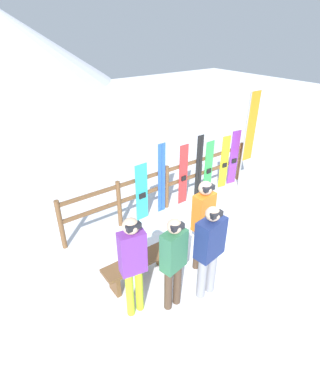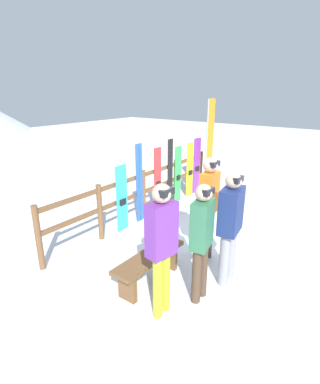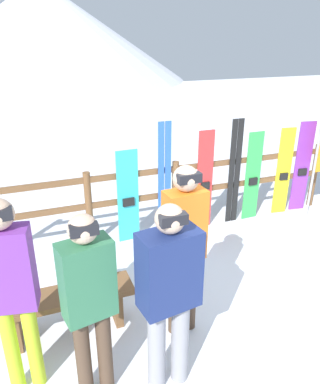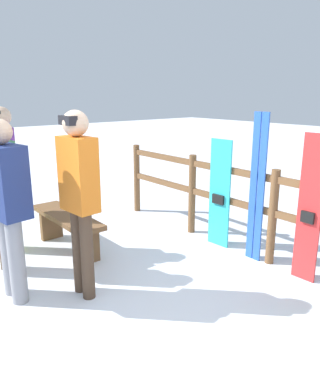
% 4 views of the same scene
% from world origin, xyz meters
% --- Properties ---
extents(ground_plane, '(40.00, 40.00, 0.00)m').
position_xyz_m(ground_plane, '(0.00, 0.00, 0.00)').
color(ground_plane, white).
extents(mountain_backdrop, '(18.00, 18.00, 6.00)m').
position_xyz_m(mountain_backdrop, '(0.00, 23.79, 3.00)').
color(mountain_backdrop, silver).
rests_on(mountain_backdrop, ground).
extents(fence, '(5.36, 0.10, 1.12)m').
position_xyz_m(fence, '(0.00, 1.79, 0.67)').
color(fence, brown).
rests_on(fence, ground).
extents(bench, '(1.34, 0.36, 0.47)m').
position_xyz_m(bench, '(-1.86, 0.13, 0.35)').
color(bench, brown).
rests_on(bench, ground).
extents(person_navy, '(0.51, 0.33, 1.73)m').
position_xyz_m(person_navy, '(-1.13, -0.78, 1.00)').
color(person_navy, gray).
rests_on(person_navy, ground).
extents(person_purple, '(0.41, 0.28, 1.79)m').
position_xyz_m(person_purple, '(-2.29, -0.40, 1.07)').
color(person_purple, '#B7D826').
rests_on(person_purple, ground).
extents(person_orange, '(0.40, 0.24, 1.80)m').
position_xyz_m(person_orange, '(-0.76, -0.23, 1.08)').
color(person_orange, '#4C3828').
rests_on(person_orange, ground).
extents(person_plaid_green, '(0.43, 0.29, 1.69)m').
position_xyz_m(person_plaid_green, '(-1.74, -0.65, 1.00)').
color(person_plaid_green, '#4C3828').
rests_on(person_plaid_green, ground).
extents(snowboard_cyan, '(0.32, 0.07, 1.39)m').
position_xyz_m(snowboard_cyan, '(-0.76, 1.73, 0.69)').
color(snowboard_cyan, '#2DBFCC').
rests_on(snowboard_cyan, ground).
extents(ski_pair_blue, '(0.19, 0.02, 1.74)m').
position_xyz_m(ski_pair_blue, '(-0.20, 1.73, 0.87)').
color(ski_pair_blue, blue).
rests_on(ski_pair_blue, ground).
extents(snowboard_red, '(0.26, 0.06, 1.56)m').
position_xyz_m(snowboard_red, '(0.46, 1.73, 0.78)').
color(snowboard_red, red).
rests_on(snowboard_red, ground).
extents(ski_pair_black, '(0.20, 0.02, 1.69)m').
position_xyz_m(ski_pair_black, '(0.98, 1.73, 0.85)').
color(ski_pair_black, black).
rests_on(ski_pair_black, ground).
extents(snowboard_green, '(0.27, 0.06, 1.47)m').
position_xyz_m(snowboard_green, '(1.32, 1.73, 0.73)').
color(snowboard_green, green).
rests_on(snowboard_green, ground).
extents(snowboard_yellow, '(0.26, 0.08, 1.48)m').
position_xyz_m(snowboard_yellow, '(1.92, 1.73, 0.74)').
color(snowboard_yellow, yellow).
rests_on(snowboard_yellow, ground).
extents(snowboard_purple, '(0.28, 0.08, 1.55)m').
position_xyz_m(snowboard_purple, '(2.29, 1.73, 0.77)').
color(snowboard_purple, purple).
rests_on(snowboard_purple, ground).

